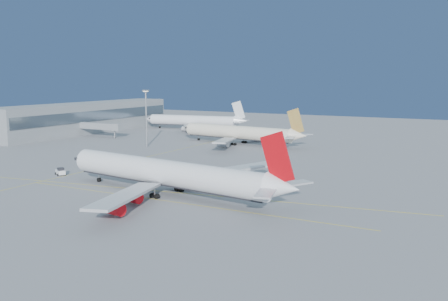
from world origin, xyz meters
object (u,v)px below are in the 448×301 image
airliner_third (195,121)px  light_mast (146,113)px  airliner_virgin (168,174)px  airliner_etihad (240,133)px  pushback_tug (61,172)px

airliner_third → light_mast: (17.50, -66.01, 8.72)m
airliner_virgin → airliner_etihad: bearing=114.2°
airliner_etihad → light_mast: light_mast is taller
airliner_virgin → airliner_third: (-72.81, 131.16, -0.45)m
airliner_etihad → pushback_tug: (-16.43, -83.60, -3.91)m
airliner_etihad → pushback_tug: 85.29m
airliner_etihad → pushback_tug: size_ratio=14.10×
airliner_third → light_mast: size_ratio=2.58×
pushback_tug → light_mast: light_mast is taller
light_mast → airliner_virgin: bearing=-49.7°
airliner_etihad → airliner_third: (-47.63, 41.79, -0.12)m
airliner_virgin → pushback_tug: bearing=-179.4°
pushback_tug → light_mast: (-13.69, 59.38, 12.50)m
airliner_etihad → airliner_third: airliner_etihad is taller
airliner_third → pushback_tug: (31.19, -125.39, -3.79)m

